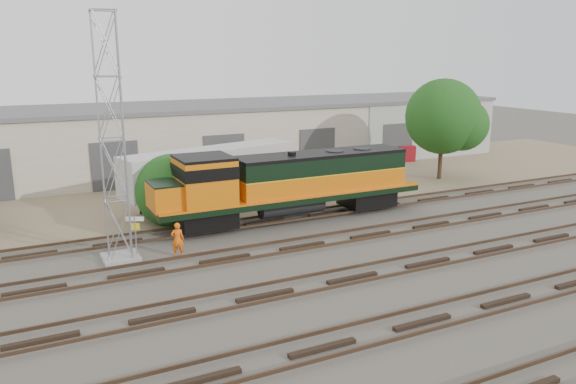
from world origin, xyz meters
name	(u,v)px	position (x,y,z in m)	size (l,w,h in m)	color
ground	(317,257)	(0.00, 0.00, 0.00)	(140.00, 140.00, 0.00)	#47423A
dirt_strip	(213,190)	(0.00, 15.00, 0.01)	(80.00, 16.00, 0.02)	#726047
tracks	(352,278)	(0.00, -3.00, 0.08)	(80.00, 20.40, 0.28)	black
warehouse	(180,138)	(0.04, 22.98, 2.65)	(58.40, 10.40, 5.30)	beige
locomotive	(287,183)	(1.40, 6.00, 2.21)	(15.83, 2.78, 3.81)	black
signal_tower	(112,145)	(-8.27, 3.70, 5.33)	(1.61, 1.61, 10.96)	gray
sign_post	(135,229)	(-7.56, 3.58, 1.42)	(0.77, 0.38, 2.03)	gray
worker	(178,240)	(-5.77, 2.99, 0.82)	(0.60, 0.39, 1.63)	#F45D0D
semi_trailer	(215,169)	(-1.01, 11.31, 2.24)	(11.79, 5.19, 3.56)	#BDBDBD
dumpster_blue	(374,161)	(14.25, 16.03, 0.75)	(1.60, 1.50, 1.50)	#165098
dumpster_red	(405,153)	(19.02, 18.09, 0.70)	(1.50, 1.40, 1.40)	maroon
tree_mid	(176,193)	(-4.28, 8.48, 1.70)	(4.30, 4.10, 4.10)	#382619
tree_east	(448,119)	(16.93, 10.59, 4.59)	(5.86, 5.58, 7.53)	#382619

